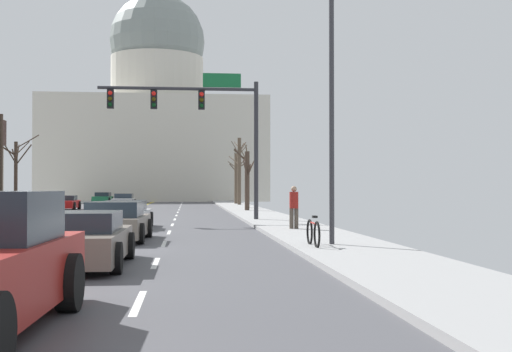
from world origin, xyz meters
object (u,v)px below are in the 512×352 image
Objects in this scene: sedan_near_00 at (126,215)px; sedan_near_01 at (116,222)px; sedan_oncoming_00 at (39,205)px; pedestrian_00 at (294,205)px; sedan_oncoming_03 at (103,198)px; sedan_oncoming_01 at (64,203)px; street_lamp_right at (323,67)px; sedan_near_02 at (79,240)px; bicycle_parked at (313,233)px; signal_gantry at (201,113)px; sedan_oncoming_02 at (124,200)px.

sedan_near_01 reaches higher than sedan_near_00.
sedan_oncoming_00 is 2.66× the size of pedestrian_00.
sedan_near_01 is at bearing -82.37° from sedan_oncoming_03.
sedan_oncoming_01 is at bearing -90.00° from sedan_oncoming_03.
sedan_oncoming_01 is (-13.25, 34.36, -4.53)m from street_lamp_right.
street_lamp_right is 8.30m from sedan_near_02.
sedan_oncoming_00 is 0.97× the size of sedan_oncoming_03.
sedan_near_02 reaches higher than bicycle_parked.
signal_gantry is 1.77× the size of sedan_near_00.
pedestrian_00 reaches higher than sedan_near_01.
sedan_near_02 is at bearing -85.67° from sedan_oncoming_02.
sedan_near_00 is at bearing -73.96° from sedan_oncoming_01.
street_lamp_right is at bearing -78.17° from signal_gantry.
sedan_near_00 is at bearing 91.02° from sedan_near_02.
sedan_oncoming_03 reaches higher than sedan_oncoming_01.
pedestrian_00 is at bearing -74.96° from sedan_oncoming_03.
sedan_near_01 is at bearing 89.62° from sedan_near_02.
street_lamp_right reaches higher than sedan_oncoming_01.
pedestrian_00 is (13.55, -27.36, 0.52)m from sedan_oncoming_01.
sedan_near_01 is 7.24m from pedestrian_00.
sedan_near_00 is at bearing -64.92° from sedan_oncoming_00.
bicycle_parked is (5.95, -10.67, -0.06)m from sedan_near_00.
sedan_oncoming_03 is (-13.25, 57.43, -4.50)m from street_lamp_right.
sedan_oncoming_03 reaches higher than sedan_near_00.
bicycle_parked is at bearing -60.84° from sedan_near_00.
sedan_oncoming_01 is (-0.19, 9.71, -0.08)m from sedan_oncoming_00.
sedan_oncoming_00 is (-13.07, 24.65, -4.46)m from street_lamp_right.
sedan_oncoming_00 is 22.15m from pedestrian_00.
sedan_oncoming_01 is at bearing 110.32° from bicycle_parked.
sedan_oncoming_03 is (-7.23, 53.93, -0.03)m from sedan_near_01.
signal_gantry reaches higher than sedan_oncoming_00.
sedan_near_00 is at bearing -84.34° from sedan_oncoming_02.
sedan_near_01 is 40.48m from sedan_oncoming_02.
bicycle_parked is at bearing -34.86° from sedan_near_01.
sedan_oncoming_01 is (-6.93, 24.13, -0.02)m from sedan_near_00.
bicycle_parked is at bearing -95.09° from pedestrian_00.
sedan_oncoming_01 is at bearing -110.84° from sedan_oncoming_02.
sedan_oncoming_03 is 52.23m from pedestrian_00.
sedan_near_00 is 1.03× the size of sedan_oncoming_00.
sedan_oncoming_03 reaches higher than sedan_oncoming_02.
signal_gantry is at bearing 101.83° from street_lamp_right.
street_lamp_right is (3.11, -14.83, -0.33)m from signal_gantry.
pedestrian_00 is at bearing -74.88° from sedan_oncoming_02.
sedan_oncoming_00 reaches higher than sedan_oncoming_02.
sedan_oncoming_00 is at bearing 135.41° from signal_gantry.
sedan_near_01 is 1.04× the size of sedan_oncoming_00.
street_lamp_right is 12.84m from sedan_near_00.
sedan_near_02 is at bearing -99.23° from signal_gantry.
pedestrian_00 reaches higher than sedan_oncoming_00.
sedan_oncoming_01 is 23.08m from sedan_oncoming_03.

